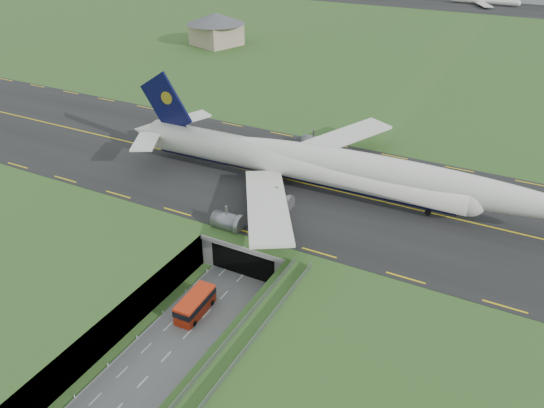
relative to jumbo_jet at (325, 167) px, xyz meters
The scene contains 9 objects.
ground 33.95m from the jumbo_jet, 98.23° to the right, with size 900.00×900.00×0.00m, color #2D5120.
airfield_deck 33.07m from the jumbo_jet, 98.23° to the right, with size 800.00×800.00×6.00m, color gray.
trench_road 41.01m from the jumbo_jet, 96.67° to the right, with size 12.00×75.00×0.20m, color slate.
taxiway 7.07m from the jumbo_jet, 163.89° to the left, with size 800.00×44.00×0.18m, color black.
tunnel_portal 17.56m from the jumbo_jet, 107.02° to the right, with size 17.00×22.30×6.00m.
guideway 51.54m from the jumbo_jet, 82.80° to the right, with size 3.00×53.00×7.05m.
jumbo_jet is the anchor object (origin of this frame).
shuttle_tram 36.99m from the jumbo_jet, 100.03° to the right, with size 3.33×7.93×3.17m.
service_building 126.78m from the jumbo_jet, 132.32° to the left, with size 28.51×28.51×12.43m.
Camera 1 is at (37.80, -53.40, 54.88)m, focal length 35.00 mm.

